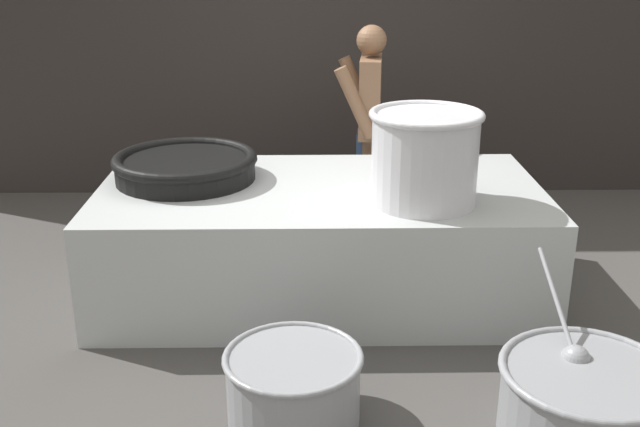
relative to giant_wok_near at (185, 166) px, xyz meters
The scene contains 7 objects.
ground_plane 1.25m from the giant_wok_near, 10.80° to the right, with size 60.00×60.00×0.00m, color #474442.
hearth_platform 1.03m from the giant_wok_near, 10.80° to the right, with size 2.90×1.51×0.76m.
giant_wok_near is the anchor object (origin of this frame).
stock_pot 1.62m from the giant_wok_near, 17.91° to the right, with size 0.69×0.69×0.57m.
cook 1.62m from the giant_wok_near, 36.12° to the left, with size 0.42×0.63×1.67m.
prep_bowl_vegetables 2.87m from the giant_wok_near, 39.56° to the right, with size 0.85×1.10×0.72m.
prep_bowl_meat 1.91m from the giant_wok_near, 65.50° to the right, with size 0.70×0.70×0.38m.
Camera 1 is at (-0.07, -4.66, 2.30)m, focal length 42.00 mm.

